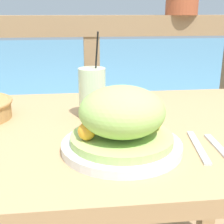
# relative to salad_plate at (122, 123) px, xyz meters

# --- Properties ---
(patio_table) EXTENTS (1.09, 0.75, 0.70)m
(patio_table) POSITION_rel_salad_plate_xyz_m (-0.03, 0.16, -0.17)
(patio_table) COLOR tan
(patio_table) RESTS_ON ground_plane
(railing_fence) EXTENTS (2.80, 0.08, 0.99)m
(railing_fence) POSITION_rel_salad_plate_xyz_m (-0.03, 0.78, -0.08)
(railing_fence) COLOR #937551
(railing_fence) RESTS_ON ground_plane
(sea_backdrop) EXTENTS (12.00, 4.00, 0.48)m
(sea_backdrop) POSITION_rel_salad_plate_xyz_m (-0.03, 3.28, -0.53)
(sea_backdrop) COLOR teal
(sea_backdrop) RESTS_ON ground_plane
(salad_plate) EXTENTS (0.28, 0.28, 0.15)m
(salad_plate) POSITION_rel_salad_plate_xyz_m (0.00, 0.00, 0.00)
(salad_plate) COLOR silver
(salad_plate) RESTS_ON patio_table
(drink_glass) EXTENTS (0.08, 0.08, 0.25)m
(drink_glass) POSITION_rel_salad_plate_xyz_m (-0.05, 0.24, 0.01)
(drink_glass) COLOR beige
(drink_glass) RESTS_ON patio_table
(fork) EXTENTS (0.04, 0.18, 0.00)m
(fork) POSITION_rel_salad_plate_xyz_m (0.18, -0.01, -0.06)
(fork) COLOR silver
(fork) RESTS_ON patio_table
(knife) EXTENTS (0.02, 0.18, 0.00)m
(knife) POSITION_rel_salad_plate_xyz_m (0.23, -0.03, -0.06)
(knife) COLOR silver
(knife) RESTS_ON patio_table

